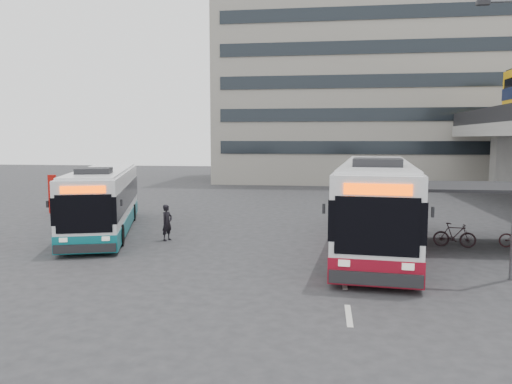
# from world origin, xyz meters

# --- Properties ---
(ground) EXTENTS (120.00, 120.00, 0.00)m
(ground) POSITION_xyz_m (0.00, 0.00, 0.00)
(ground) COLOR #28282B
(ground) RESTS_ON ground
(bike_shelter) EXTENTS (10.00, 4.00, 2.54)m
(bike_shelter) POSITION_xyz_m (8.45, 3.00, 1.64)
(bike_shelter) COLOR #595B60
(bike_shelter) RESTS_ON ground
(office_block) EXTENTS (30.00, 15.00, 25.00)m
(office_block) POSITION_xyz_m (6.00, 36.00, 12.50)
(office_block) COLOR gray
(office_block) RESTS_ON ground
(road_markings) EXTENTS (0.15, 7.60, 0.01)m
(road_markings) POSITION_xyz_m (2.50, -3.00, 0.01)
(road_markings) COLOR beige
(road_markings) RESTS_ON ground
(bus_main) EXTENTS (3.95, 12.94, 3.77)m
(bus_main) POSITION_xyz_m (3.93, 2.26, 1.75)
(bus_main) COLOR white
(bus_main) RESTS_ON ground
(bus_teal) EXTENTS (5.46, 11.07, 3.21)m
(bus_teal) POSITION_xyz_m (-8.55, 3.98, 1.49)
(bus_teal) COLOR white
(bus_teal) RESTS_ON ground
(pedestrian) EXTENTS (0.57, 0.68, 1.58)m
(pedestrian) POSITION_xyz_m (-4.93, 2.38, 0.79)
(pedestrian) COLOR black
(pedestrian) RESTS_ON ground
(sign_totem_north) EXTENTS (0.49, 0.27, 2.30)m
(sign_totem_north) POSITION_xyz_m (-14.17, 9.17, 1.19)
(sign_totem_north) COLOR #B2110B
(sign_totem_north) RESTS_ON ground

